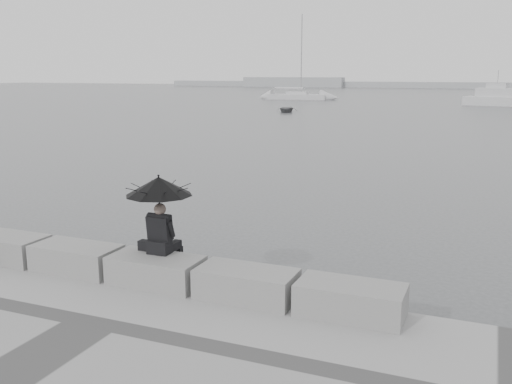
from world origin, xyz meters
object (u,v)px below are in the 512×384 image
at_px(seated_person, 159,197).
at_px(sailboat_left, 297,96).
at_px(dinghy, 286,109).
at_px(motor_cruiser, 504,99).

bearing_deg(seated_person, sailboat_left, 105.35).
distance_m(seated_person, sailboat_left, 80.89).
bearing_deg(dinghy, motor_cruiser, 30.39).
bearing_deg(sailboat_left, motor_cruiser, -16.62).
relative_size(sailboat_left, dinghy, 3.86).
distance_m(seated_person, motor_cruiser, 70.87).
relative_size(motor_cruiser, dinghy, 2.96).
relative_size(sailboat_left, motor_cruiser, 1.31).
bearing_deg(dinghy, seated_person, -87.20).
bearing_deg(sailboat_left, dinghy, -77.42).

